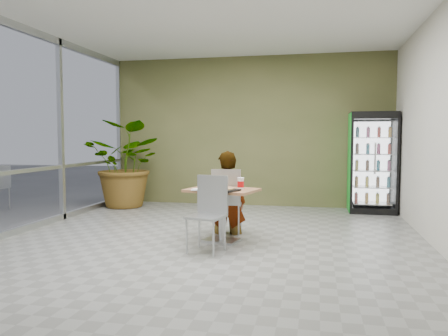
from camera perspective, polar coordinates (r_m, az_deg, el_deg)
The scene contains 13 objects.
ground at distance 6.18m, azimuth -1.97°, elevation -9.74°, with size 7.00×7.00×0.00m, color gray.
room_envelope at distance 6.00m, azimuth -2.01°, elevation 5.27°, with size 6.00×7.00×3.20m, color beige, non-canonical shape.
storefront_frame at distance 7.33m, azimuth -25.47°, elevation 4.65°, with size 0.10×7.00×3.20m, color #ABAEB0, non-canonical shape.
dining_table at distance 6.14m, azimuth -0.26°, elevation -4.73°, with size 1.06×0.86×0.75m.
chair_far at distance 6.61m, azimuth 0.37°, elevation -3.67°, with size 0.47×0.48×1.00m.
chair_near at distance 5.67m, azimuth -1.92°, elevation -5.10°, with size 0.50×0.51×0.97m.
seated_woman at distance 6.68m, azimuth 0.39°, elevation -4.47°, with size 0.58×0.37×1.56m, color black.
pizza_plate at distance 6.23m, azimuth -0.53°, elevation -2.46°, with size 0.31×0.30×0.03m.
soda_cup at distance 6.05m, azimuth 2.18°, elevation -2.05°, with size 0.09×0.09×0.16m.
napkin_stack at distance 5.95m, azimuth -3.50°, elevation -2.83°, with size 0.15×0.15×0.02m, color white.
cafeteria_tray at distance 5.88m, azimuth -0.12°, elevation -2.89°, with size 0.40×0.29×0.02m, color black.
beverage_fridge at distance 9.02m, azimuth 18.81°, elevation 0.69°, with size 0.89×0.69×1.96m.
potted_plant at distance 9.41m, azimuth -12.45°, elevation 0.49°, with size 1.63×1.41×1.81m, color #335D25.
Camera 1 is at (1.46, -5.82, 1.47)m, focal length 35.00 mm.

